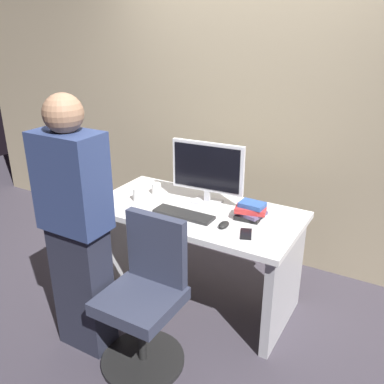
% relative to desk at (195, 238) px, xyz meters
% --- Properties ---
extents(ground_plane, '(9.00, 9.00, 0.00)m').
position_rel_desk_xyz_m(ground_plane, '(0.00, 0.00, -0.52)').
color(ground_plane, '#3D3842').
extents(wall_back, '(6.40, 0.10, 3.00)m').
position_rel_desk_xyz_m(wall_back, '(0.00, 0.93, 0.98)').
color(wall_back, tan).
rests_on(wall_back, ground).
extents(desk, '(1.48, 0.74, 0.75)m').
position_rel_desk_xyz_m(desk, '(0.00, 0.00, 0.00)').
color(desk, white).
rests_on(desk, ground).
extents(office_chair, '(0.52, 0.52, 0.94)m').
position_rel_desk_xyz_m(office_chair, '(0.04, -0.68, -0.09)').
color(office_chair, black).
rests_on(office_chair, ground).
extents(person_at_desk, '(0.40, 0.24, 1.64)m').
position_rel_desk_xyz_m(person_at_desk, '(-0.38, -0.76, 0.32)').
color(person_at_desk, '#262838').
rests_on(person_at_desk, ground).
extents(monitor, '(0.54, 0.15, 0.46)m').
position_rel_desk_xyz_m(monitor, '(0.02, 0.14, 0.49)').
color(monitor, silver).
rests_on(monitor, desk).
extents(keyboard, '(0.43, 0.13, 0.02)m').
position_rel_desk_xyz_m(keyboard, '(-0.02, -0.13, 0.24)').
color(keyboard, '#262626').
rests_on(keyboard, desk).
extents(mouse, '(0.06, 0.10, 0.03)m').
position_rel_desk_xyz_m(mouse, '(0.29, -0.15, 0.25)').
color(mouse, black).
rests_on(mouse, desk).
extents(cup_near_keyboard, '(0.07, 0.07, 0.10)m').
position_rel_desk_xyz_m(cup_near_keyboard, '(-0.44, -0.08, 0.28)').
color(cup_near_keyboard, white).
rests_on(cup_near_keyboard, desk).
extents(cup_by_monitor, '(0.07, 0.07, 0.09)m').
position_rel_desk_xyz_m(cup_by_monitor, '(-0.40, 0.10, 0.28)').
color(cup_by_monitor, white).
rests_on(cup_by_monitor, desk).
extents(book_stack, '(0.22, 0.19, 0.12)m').
position_rel_desk_xyz_m(book_stack, '(0.39, 0.05, 0.29)').
color(book_stack, black).
rests_on(book_stack, desk).
extents(cell_phone, '(0.12, 0.16, 0.01)m').
position_rel_desk_xyz_m(cell_phone, '(0.46, -0.17, 0.24)').
color(cell_phone, black).
rests_on(cell_phone, desk).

